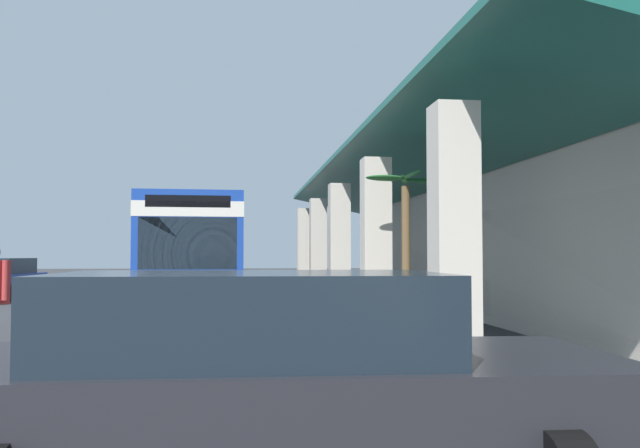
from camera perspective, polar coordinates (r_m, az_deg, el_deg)
The scene contains 6 objects.
ground at distance 22.17m, azimuth 6.67°, elevation -6.65°, with size 120.00×120.00×0.00m, color #38383A.
curb_strip at distance 18.72m, azimuth -1.24°, elevation -7.24°, with size 30.14×0.50×0.12m, color #9E998E.
plaza_building at distance 21.89m, azimuth 24.74°, elevation 2.70°, with size 25.41×15.03×7.00m.
transit_bus at distance 21.67m, azimuth -10.33°, elevation -1.82°, with size 11.29×3.08×3.34m.
parked_sedan_charcoal at distance 4.61m, azimuth -4.00°, elevation -12.99°, with size 2.52×4.44×1.47m.
potted_palm at distance 12.91m, azimuth 7.16°, elevation -5.65°, with size 1.85×1.57×3.14m.
Camera 1 is at (21.51, 2.87, 1.59)m, focal length 38.72 mm.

